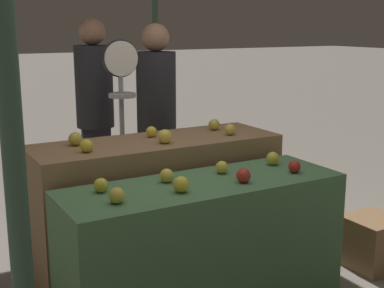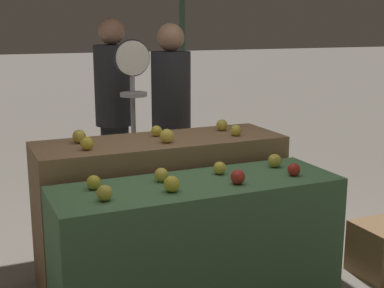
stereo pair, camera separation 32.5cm
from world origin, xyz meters
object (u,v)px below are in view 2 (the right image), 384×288
object	(u,v)px
produce_scale	(133,98)
person_vendor_at_scale	(171,111)
wooden_crate_side	(383,250)
person_customer_left	(114,102)

from	to	relation	value
produce_scale	person_vendor_at_scale	size ratio (longest dim) A/B	0.93
person_vendor_at_scale	wooden_crate_side	distance (m)	1.93
person_vendor_at_scale	wooden_crate_side	bearing A→B (deg)	101.47
produce_scale	wooden_crate_side	bearing A→B (deg)	-41.43
produce_scale	person_customer_left	world-z (taller)	person_customer_left
person_customer_left	produce_scale	bearing A→B (deg)	98.29
produce_scale	person_customer_left	distance (m)	0.78
person_customer_left	wooden_crate_side	size ratio (longest dim) A/B	4.81
person_vendor_at_scale	person_customer_left	size ratio (longest dim) A/B	0.97
person_vendor_at_scale	person_customer_left	xyz separation A→B (m)	(-0.34, 0.53, 0.03)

